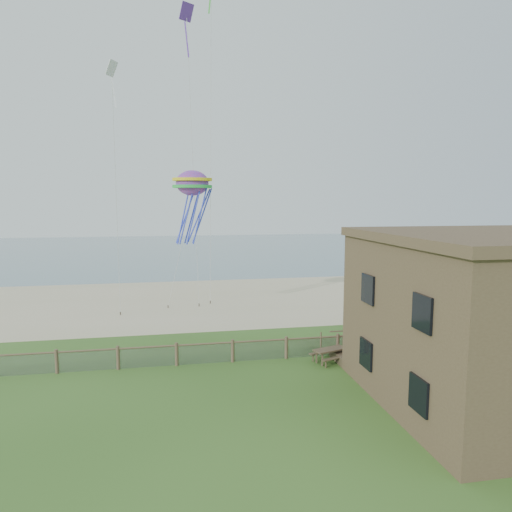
% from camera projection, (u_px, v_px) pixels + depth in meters
% --- Properties ---
extents(ground, '(160.00, 160.00, 0.00)m').
position_uv_depth(ground, '(252.00, 412.00, 18.95)').
color(ground, '#32551D').
rests_on(ground, ground).
extents(sand_beach, '(72.00, 20.00, 0.02)m').
position_uv_depth(sand_beach, '(209.00, 300.00, 40.42)').
color(sand_beach, '#BEB189').
rests_on(sand_beach, ground).
extents(ocean, '(160.00, 68.00, 0.02)m').
position_uv_depth(ocean, '(189.00, 249.00, 83.37)').
color(ocean, slate).
rests_on(ocean, ground).
extents(chainlink_fence, '(36.20, 0.20, 1.25)m').
position_uv_depth(chainlink_fence, '(233.00, 352.00, 24.74)').
color(chainlink_fence, '#4A3729').
rests_on(chainlink_fence, ground).
extents(motel_deck, '(15.00, 2.00, 0.50)m').
position_uv_depth(motel_deck, '(459.00, 349.00, 26.17)').
color(motel_deck, '#4E412D').
rests_on(motel_deck, ground).
extents(picnic_table, '(2.18, 1.90, 0.77)m').
position_uv_depth(picnic_table, '(330.00, 355.00, 24.73)').
color(picnic_table, '#4E412D').
rests_on(picnic_table, ground).
extents(octopus_kite, '(3.02, 2.19, 6.04)m').
position_uv_depth(octopus_kite, '(193.00, 204.00, 33.78)').
color(octopus_kite, '#E52458').
extents(kite_white, '(1.99, 1.69, 2.62)m').
position_uv_depth(kite_white, '(112.00, 81.00, 29.29)').
color(kite_white, white).
extents(kite_purple, '(2.08, 2.32, 3.24)m').
position_uv_depth(kite_purple, '(187.00, 28.00, 31.44)').
color(kite_purple, '#6331A1').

